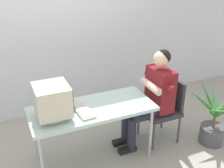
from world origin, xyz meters
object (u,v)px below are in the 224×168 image
at_px(desk, 92,111).
at_px(potted_plant, 214,120).
at_px(keyboard, 82,109).
at_px(office_chair, 164,106).
at_px(person_seated, 152,95).
at_px(crt_monitor, 53,100).

xyz_separation_m(desk, potted_plant, (1.57, -0.35, -0.33)).
relative_size(desk, potted_plant, 1.73).
height_order(desk, keyboard, keyboard).
bearing_deg(office_chair, desk, -178.62).
bearing_deg(person_seated, office_chair, -0.00).
bearing_deg(crt_monitor, potted_plant, -8.56).
xyz_separation_m(desk, person_seated, (0.83, 0.02, 0.02)).
relative_size(keyboard, office_chair, 0.55).
bearing_deg(person_seated, desk, -178.30).
bearing_deg(desk, crt_monitor, -174.64).
height_order(office_chair, person_seated, person_seated).
bearing_deg(office_chair, crt_monitor, -177.41).
relative_size(office_chair, potted_plant, 1.04).
bearing_deg(keyboard, crt_monitor, -174.95).
bearing_deg(office_chair, potted_plant, -33.84).
bearing_deg(potted_plant, desk, 167.61).
distance_m(person_seated, potted_plant, 0.90).
height_order(desk, office_chair, office_chair).
height_order(crt_monitor, potted_plant, crt_monitor).
bearing_deg(desk, person_seated, 1.70).
height_order(desk, crt_monitor, crt_monitor).
bearing_deg(crt_monitor, person_seated, 2.99).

